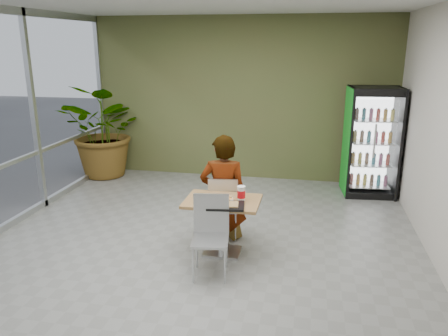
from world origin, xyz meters
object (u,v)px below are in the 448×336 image
at_px(cafeteria_tray, 226,206).
at_px(potted_plant, 106,131).
at_px(soda_cup, 241,193).
at_px(beverage_fridge, 371,142).
at_px(seated_woman, 223,198).
at_px(chair_far, 223,203).
at_px(chair_near, 211,228).
at_px(dining_table, 222,215).

distance_m(cafeteria_tray, potted_plant, 4.45).
relative_size(soda_cup, beverage_fridge, 0.10).
bearing_deg(cafeteria_tray, seated_woman, 103.63).
distance_m(chair_far, cafeteria_tray, 0.73).
distance_m(seated_woman, soda_cup, 0.60).
bearing_deg(soda_cup, chair_near, -117.83).
xyz_separation_m(cafeteria_tray, beverage_fridge, (2.05, 3.06, 0.21)).
relative_size(chair_far, beverage_fridge, 0.47).
relative_size(chair_near, potted_plant, 0.51).
bearing_deg(soda_cup, beverage_fridge, 55.75).
height_order(chair_far, cafeteria_tray, chair_far).
bearing_deg(dining_table, chair_far, 99.74).
height_order(soda_cup, potted_plant, potted_plant).
relative_size(dining_table, beverage_fridge, 0.49).
relative_size(dining_table, cafeteria_tray, 2.12).
relative_size(soda_cup, cafeteria_tray, 0.41).
height_order(dining_table, cafeteria_tray, cafeteria_tray).
relative_size(dining_table, chair_far, 1.05).
xyz_separation_m(soda_cup, potted_plant, (-3.26, 2.91, 0.11)).
relative_size(cafeteria_tray, beverage_fridge, 0.23).
height_order(chair_far, soda_cup, soda_cup).
height_order(seated_woman, potted_plant, potted_plant).
bearing_deg(seated_woman, soda_cup, 119.23).
xyz_separation_m(chair_far, chair_near, (0.03, -0.93, 0.03)).
height_order(soda_cup, beverage_fridge, beverage_fridge).
bearing_deg(chair_far, dining_table, 93.12).
relative_size(chair_near, beverage_fridge, 0.49).
distance_m(chair_far, beverage_fridge, 3.29).
xyz_separation_m(chair_near, potted_plant, (-2.98, 3.44, 0.39)).
distance_m(dining_table, soda_cup, 0.39).
relative_size(cafeteria_tray, potted_plant, 0.24).
xyz_separation_m(seated_woman, cafeteria_tray, (0.17, -0.72, 0.16)).
bearing_deg(cafeteria_tray, beverage_fridge, 56.16).
bearing_deg(chair_near, potted_plant, 122.45).
height_order(dining_table, chair_near, chair_near).
xyz_separation_m(chair_far, potted_plant, (-2.95, 2.50, 0.42)).
distance_m(dining_table, chair_near, 0.49).
bearing_deg(soda_cup, cafeteria_tray, -119.32).
height_order(dining_table, seated_woman, seated_woman).
relative_size(chair_far, soda_cup, 4.86).
bearing_deg(beverage_fridge, soda_cup, -129.81).
bearing_deg(beverage_fridge, seated_woman, -139.11).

